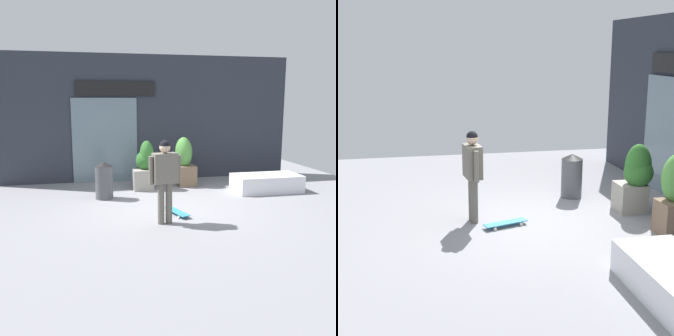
% 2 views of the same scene
% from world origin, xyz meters
% --- Properties ---
extents(ground_plane, '(12.00, 12.00, 0.00)m').
position_xyz_m(ground_plane, '(0.00, 0.00, 0.00)').
color(ground_plane, gray).
extents(building_facade, '(8.83, 0.31, 3.70)m').
position_xyz_m(building_facade, '(-0.05, 3.21, 1.83)').
color(building_facade, '#2D333D').
rests_on(building_facade, ground_plane).
extents(skateboarder, '(0.64, 0.31, 1.63)m').
position_xyz_m(skateboarder, '(-0.35, -1.12, 1.00)').
color(skateboarder, '#666056').
rests_on(skateboarder, ground_plane).
extents(skateboard, '(0.41, 0.81, 0.08)m').
position_xyz_m(skateboard, '(0.01, -0.61, 0.06)').
color(skateboard, teal).
rests_on(skateboard, ground_plane).
extents(planter_box_left, '(0.63, 0.63, 1.31)m').
position_xyz_m(planter_box_left, '(-0.27, 1.92, 0.65)').
color(planter_box_left, gray).
rests_on(planter_box_left, ground_plane).
extents(planter_box_right, '(0.55, 0.63, 1.37)m').
position_xyz_m(planter_box_right, '(0.88, 2.09, 0.71)').
color(planter_box_right, brown).
rests_on(planter_box_right, ground_plane).
extents(trash_bin, '(0.44, 0.44, 0.91)m').
position_xyz_m(trash_bin, '(-1.41, 1.07, 0.46)').
color(trash_bin, '#4C4C51').
rests_on(trash_bin, ground_plane).
extents(snow_ledge, '(1.75, 0.90, 0.44)m').
position_xyz_m(snow_ledge, '(2.83, 0.95, 0.22)').
color(snow_ledge, white).
rests_on(snow_ledge, ground_plane).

